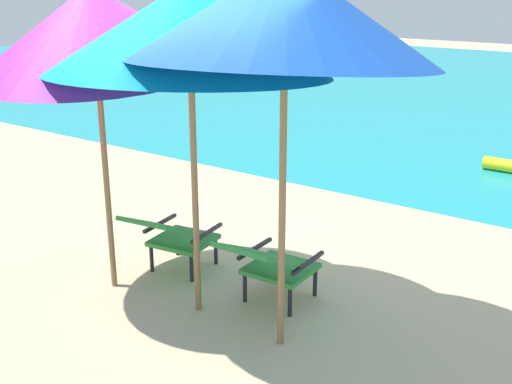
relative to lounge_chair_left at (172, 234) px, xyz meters
name	(u,v)px	position (x,y,z in m)	size (l,w,h in m)	color
ground_plane	(402,179)	(0.52, 4.00, -0.40)	(40.00, 40.00, 0.00)	#CCB78E
lounge_chair_left	(172,234)	(0.00, 0.00, 0.00)	(0.65, 0.94, 0.68)	#338E3D
lounge_chair_right	(269,262)	(1.06, 0.01, 0.00)	(0.56, 0.89, 0.68)	#338E3D
beach_umbrella_left	(94,28)	(-0.28, -0.47, 1.82)	(2.28, 2.33, 2.64)	olive
beach_umbrella_center	(190,29)	(0.60, -0.36, 1.85)	(2.53, 2.56, 2.64)	olive
beach_umbrella_right	(285,13)	(1.44, -0.40, 1.98)	(2.41, 2.45, 2.80)	olive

